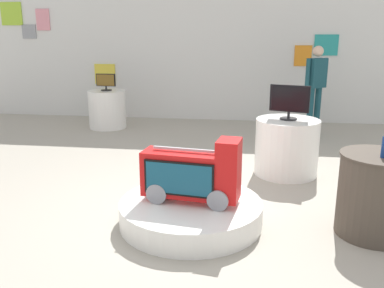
# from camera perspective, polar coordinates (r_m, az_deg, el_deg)

# --- Properties ---
(ground_plane) EXTENTS (30.00, 30.00, 0.00)m
(ground_plane) POSITION_cam_1_polar(r_m,az_deg,el_deg) (4.49, -2.50, -10.06)
(ground_plane) COLOR #A8A091
(back_wall_display) EXTENTS (11.74, 0.13, 3.39)m
(back_wall_display) POSITION_cam_1_polar(r_m,az_deg,el_deg) (9.32, 3.37, 13.76)
(back_wall_display) COLOR silver
(back_wall_display) RESTS_ON ground
(main_display_pedestal) EXTENTS (1.48, 1.48, 0.24)m
(main_display_pedestal) POSITION_cam_1_polar(r_m,az_deg,el_deg) (4.30, -0.16, -9.48)
(main_display_pedestal) COLOR white
(main_display_pedestal) RESTS_ON ground
(novelty_firetruck_tv) EXTENTS (1.02, 0.47, 0.68)m
(novelty_firetruck_tv) POSITION_cam_1_polar(r_m,az_deg,el_deg) (4.14, 0.05, -4.49)
(novelty_firetruck_tv) COLOR gray
(novelty_firetruck_tv) RESTS_ON main_display_pedestal
(display_pedestal_left_rear) EXTENTS (0.87, 0.87, 0.78)m
(display_pedestal_left_rear) POSITION_cam_1_polar(r_m,az_deg,el_deg) (5.82, 13.08, -0.41)
(display_pedestal_left_rear) COLOR white
(display_pedestal_left_rear) RESTS_ON ground
(tv_on_left_rear) EXTENTS (0.52, 0.23, 0.47)m
(tv_on_left_rear) POSITION_cam_1_polar(r_m,az_deg,el_deg) (5.69, 13.48, 5.87)
(tv_on_left_rear) COLOR black
(tv_on_left_rear) RESTS_ON display_pedestal_left_rear
(display_pedestal_center_rear) EXTENTS (0.77, 0.77, 0.78)m
(display_pedestal_center_rear) POSITION_cam_1_polar(r_m,az_deg,el_deg) (8.74, -11.75, 4.77)
(display_pedestal_center_rear) COLOR white
(display_pedestal_center_rear) RESTS_ON ground
(tv_on_center_rear) EXTENTS (0.41, 0.22, 0.35)m
(tv_on_center_rear) POSITION_cam_1_polar(r_m,az_deg,el_deg) (8.65, -11.96, 8.49)
(tv_on_center_rear) COLOR black
(tv_on_center_rear) RESTS_ON display_pedestal_center_rear
(side_table_round) EXTENTS (0.73, 0.73, 0.82)m
(side_table_round) POSITION_cam_1_polar(r_m,az_deg,el_deg) (4.34, 24.29, -6.41)
(side_table_round) COLOR #4C4238
(side_table_round) RESTS_ON ground
(shopper_browsing_near_truck) EXTENTS (0.45, 0.40, 1.70)m
(shopper_browsing_near_truck) POSITION_cam_1_polar(r_m,az_deg,el_deg) (8.21, 16.91, 8.11)
(shopper_browsing_near_truck) COLOR #194751
(shopper_browsing_near_truck) RESTS_ON ground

